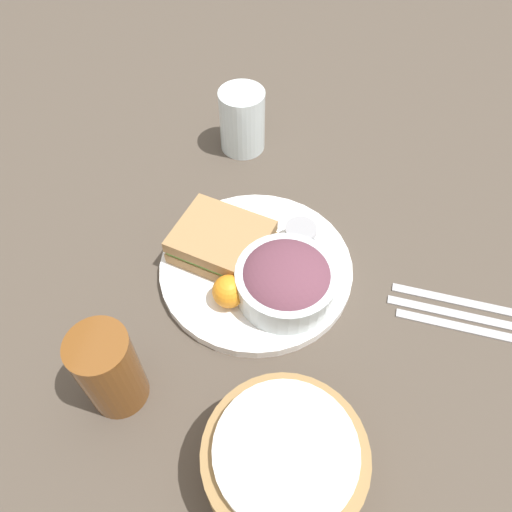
{
  "coord_description": "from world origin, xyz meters",
  "views": [
    {
      "loc": [
        -0.07,
        0.4,
        0.57
      ],
      "look_at": [
        0.0,
        0.0,
        0.03
      ],
      "focal_mm": 35.0,
      "sensor_mm": 36.0,
      "label": 1
    }
  ],
  "objects_px": {
    "fork": "(458,303)",
    "knife": "(458,314)",
    "plate": "(256,268)",
    "sandwich": "(222,242)",
    "dressing_cup": "(300,236)",
    "salad_bowl": "(286,280)",
    "drink_glass": "(109,370)",
    "water_glass": "(242,121)",
    "bread_basket": "(284,463)",
    "spoon": "(458,326)"
  },
  "relations": [
    {
      "from": "salad_bowl",
      "to": "knife",
      "type": "relative_size",
      "value": 0.72
    },
    {
      "from": "sandwich",
      "to": "bread_basket",
      "type": "distance_m",
      "value": 0.3
    },
    {
      "from": "salad_bowl",
      "to": "fork",
      "type": "height_order",
      "value": "salad_bowl"
    },
    {
      "from": "plate",
      "to": "sandwich",
      "type": "distance_m",
      "value": 0.06
    },
    {
      "from": "sandwich",
      "to": "water_glass",
      "type": "xyz_separation_m",
      "value": [
        0.02,
        -0.24,
        0.02
      ]
    },
    {
      "from": "bread_basket",
      "to": "plate",
      "type": "bearing_deg",
      "value": -73.46
    },
    {
      "from": "bread_basket",
      "to": "water_glass",
      "type": "xyz_separation_m",
      "value": [
        0.15,
        -0.51,
        0.01
      ]
    },
    {
      "from": "salad_bowl",
      "to": "spoon",
      "type": "distance_m",
      "value": 0.23
    },
    {
      "from": "sandwich",
      "to": "drink_glass",
      "type": "bearing_deg",
      "value": 70.97
    },
    {
      "from": "water_glass",
      "to": "bread_basket",
      "type": "bearing_deg",
      "value": 105.99
    },
    {
      "from": "knife",
      "to": "spoon",
      "type": "xyz_separation_m",
      "value": [
        0.0,
        0.02,
        0.0
      ]
    },
    {
      "from": "bread_basket",
      "to": "water_glass",
      "type": "relative_size",
      "value": 1.55
    },
    {
      "from": "plate",
      "to": "knife",
      "type": "height_order",
      "value": "plate"
    },
    {
      "from": "salad_bowl",
      "to": "fork",
      "type": "xyz_separation_m",
      "value": [
        -0.23,
        -0.03,
        -0.04
      ]
    },
    {
      "from": "fork",
      "to": "plate",
      "type": "bearing_deg",
      "value": -176.26
    },
    {
      "from": "dressing_cup",
      "to": "knife",
      "type": "xyz_separation_m",
      "value": [
        -0.22,
        0.07,
        -0.03
      ]
    },
    {
      "from": "plate",
      "to": "spoon",
      "type": "xyz_separation_m",
      "value": [
        -0.27,
        0.04,
        -0.0
      ]
    },
    {
      "from": "spoon",
      "to": "dressing_cup",
      "type": "bearing_deg",
      "value": 162.47
    },
    {
      "from": "sandwich",
      "to": "water_glass",
      "type": "relative_size",
      "value": 1.37
    },
    {
      "from": "dressing_cup",
      "to": "bread_basket",
      "type": "distance_m",
      "value": 0.31
    },
    {
      "from": "plate",
      "to": "bread_basket",
      "type": "bearing_deg",
      "value": 106.54
    },
    {
      "from": "drink_glass",
      "to": "water_glass",
      "type": "bearing_deg",
      "value": -96.92
    },
    {
      "from": "drink_glass",
      "to": "bread_basket",
      "type": "relative_size",
      "value": 0.75
    },
    {
      "from": "plate",
      "to": "water_glass",
      "type": "height_order",
      "value": "water_glass"
    },
    {
      "from": "plate",
      "to": "spoon",
      "type": "relative_size",
      "value": 1.69
    },
    {
      "from": "sandwich",
      "to": "bread_basket",
      "type": "bearing_deg",
      "value": 115.05
    },
    {
      "from": "sandwich",
      "to": "plate",
      "type": "bearing_deg",
      "value": 163.83
    },
    {
      "from": "spoon",
      "to": "bread_basket",
      "type": "bearing_deg",
      "value": -127.37
    },
    {
      "from": "dressing_cup",
      "to": "bread_basket",
      "type": "xyz_separation_m",
      "value": [
        -0.02,
        0.31,
        0.01
      ]
    },
    {
      "from": "fork",
      "to": "knife",
      "type": "xyz_separation_m",
      "value": [
        0.0,
        0.02,
        0.0
      ]
    },
    {
      "from": "salad_bowl",
      "to": "water_glass",
      "type": "xyz_separation_m",
      "value": [
        0.12,
        -0.29,
        0.01
      ]
    },
    {
      "from": "plate",
      "to": "sandwich",
      "type": "height_order",
      "value": "sandwich"
    },
    {
      "from": "plate",
      "to": "salad_bowl",
      "type": "xyz_separation_m",
      "value": [
        -0.05,
        0.04,
        0.03
      ]
    },
    {
      "from": "salad_bowl",
      "to": "water_glass",
      "type": "distance_m",
      "value": 0.31
    },
    {
      "from": "water_glass",
      "to": "drink_glass",
      "type": "bearing_deg",
      "value": 83.08
    },
    {
      "from": "bread_basket",
      "to": "drink_glass",
      "type": "bearing_deg",
      "value": -15.49
    },
    {
      "from": "salad_bowl",
      "to": "dressing_cup",
      "type": "bearing_deg",
      "value": -95.26
    },
    {
      "from": "fork",
      "to": "water_glass",
      "type": "bearing_deg",
      "value": 147.73
    },
    {
      "from": "knife",
      "to": "spoon",
      "type": "bearing_deg",
      "value": -90.0
    },
    {
      "from": "dressing_cup",
      "to": "water_glass",
      "type": "distance_m",
      "value": 0.24
    },
    {
      "from": "spoon",
      "to": "water_glass",
      "type": "distance_m",
      "value": 0.45
    },
    {
      "from": "water_glass",
      "to": "salad_bowl",
      "type": "bearing_deg",
      "value": 111.81
    },
    {
      "from": "salad_bowl",
      "to": "drink_glass",
      "type": "height_order",
      "value": "drink_glass"
    },
    {
      "from": "spoon",
      "to": "sandwich",
      "type": "bearing_deg",
      "value": 174.97
    },
    {
      "from": "drink_glass",
      "to": "fork",
      "type": "xyz_separation_m",
      "value": [
        -0.4,
        -0.2,
        -0.06
      ]
    },
    {
      "from": "salad_bowl",
      "to": "spoon",
      "type": "bearing_deg",
      "value": 179.16
    },
    {
      "from": "bread_basket",
      "to": "spoon",
      "type": "bearing_deg",
      "value": -131.84
    },
    {
      "from": "salad_bowl",
      "to": "fork",
      "type": "relative_size",
      "value": 0.76
    },
    {
      "from": "sandwich",
      "to": "dressing_cup",
      "type": "distance_m",
      "value": 0.11
    },
    {
      "from": "plate",
      "to": "spoon",
      "type": "bearing_deg",
      "value": 171.79
    }
  ]
}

